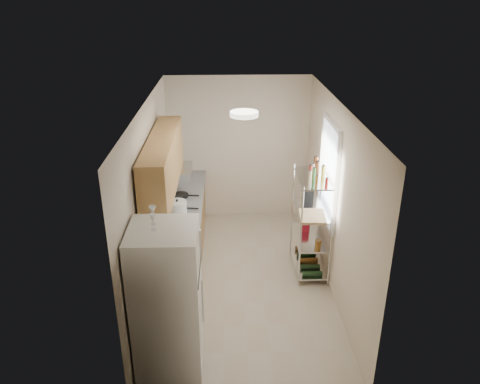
# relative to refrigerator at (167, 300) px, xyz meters

# --- Properties ---
(room) EXTENTS (2.52, 4.42, 2.62)m
(room) POSITION_rel_refrigerator_xyz_m (0.87, 1.58, 0.44)
(room) COLOR #B4A992
(room) RESTS_ON ground
(counter_run) EXTENTS (0.63, 3.51, 0.90)m
(counter_run) POSITION_rel_refrigerator_xyz_m (-0.05, 2.02, -0.41)
(counter_run) COLOR #A37745
(counter_run) RESTS_ON ground
(upper_cabinets) EXTENTS (0.33, 2.20, 0.72)m
(upper_cabinets) POSITION_rel_refrigerator_xyz_m (-0.18, 1.68, 0.95)
(upper_cabinets) COLOR #A37745
(upper_cabinets) RESTS_ON room
(range_hood) EXTENTS (0.50, 0.60, 0.12)m
(range_hood) POSITION_rel_refrigerator_xyz_m (-0.13, 2.48, 0.53)
(range_hood) COLOR #B7BABC
(range_hood) RESTS_ON room
(window) EXTENTS (0.06, 1.00, 1.46)m
(window) POSITION_rel_refrigerator_xyz_m (2.10, 1.93, 0.69)
(window) COLOR white
(window) RESTS_ON room
(bakers_rack) EXTENTS (0.45, 0.90, 1.73)m
(bakers_rack) POSITION_rel_refrigerator_xyz_m (1.88, 1.88, 0.25)
(bakers_rack) COLOR silver
(bakers_rack) RESTS_ON ground
(ceiling_dome) EXTENTS (0.34, 0.34, 0.05)m
(ceiling_dome) POSITION_rel_refrigerator_xyz_m (0.87, 1.28, 1.71)
(ceiling_dome) COLOR white
(ceiling_dome) RESTS_ON room
(refrigerator) EXTENTS (0.71, 0.71, 1.72)m
(refrigerator) POSITION_rel_refrigerator_xyz_m (0.00, 0.00, 0.00)
(refrigerator) COLOR white
(refrigerator) RESTS_ON ground
(wine_glass_a) EXTENTS (0.07, 0.07, 0.21)m
(wine_glass_a) POSITION_rel_refrigerator_xyz_m (-0.10, 0.11, 0.97)
(wine_glass_a) COLOR silver
(wine_glass_a) RESTS_ON refrigerator
(wine_glass_b) EXTENTS (0.06, 0.06, 0.18)m
(wine_glass_b) POSITION_rel_refrigerator_xyz_m (-0.08, -0.01, 0.95)
(wine_glass_b) COLOR silver
(wine_glass_b) RESTS_ON refrigerator
(rice_cooker) EXTENTS (0.27, 0.27, 0.22)m
(rice_cooker) POSITION_rel_refrigerator_xyz_m (-0.06, 1.97, 0.15)
(rice_cooker) COLOR silver
(rice_cooker) RESTS_ON counter_run
(frying_pan_large) EXTENTS (0.30, 0.30, 0.05)m
(frying_pan_large) POSITION_rel_refrigerator_xyz_m (-0.07, 2.16, 0.06)
(frying_pan_large) COLOR black
(frying_pan_large) RESTS_ON counter_run
(frying_pan_small) EXTENTS (0.25, 0.25, 0.05)m
(frying_pan_small) POSITION_rel_refrigerator_xyz_m (-0.07, 2.63, 0.06)
(frying_pan_small) COLOR black
(frying_pan_small) RESTS_ON counter_run
(cutting_board) EXTENTS (0.38, 0.47, 0.03)m
(cutting_board) POSITION_rel_refrigerator_xyz_m (1.84, 1.62, 0.16)
(cutting_board) COLOR tan
(cutting_board) RESTS_ON bakers_rack
(espresso_machine) EXTENTS (0.20, 0.27, 0.29)m
(espresso_machine) POSITION_rel_refrigerator_xyz_m (1.87, 2.21, 0.29)
(espresso_machine) COLOR black
(espresso_machine) RESTS_ON bakers_rack
(storage_bag) EXTENTS (0.12, 0.16, 0.17)m
(storage_bag) POSITION_rel_refrigerator_xyz_m (1.84, 2.10, -0.22)
(storage_bag) COLOR #AB1526
(storage_bag) RESTS_ON bakers_rack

